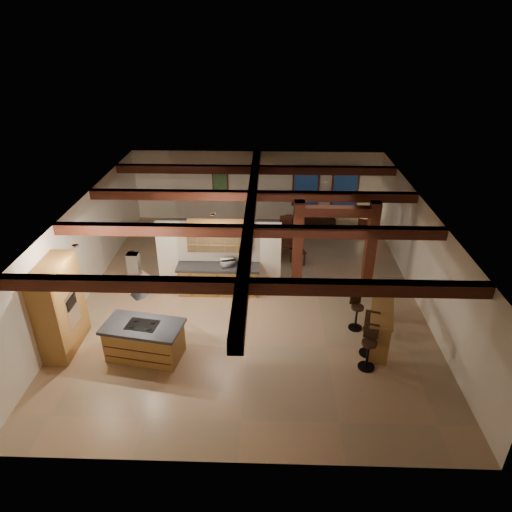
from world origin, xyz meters
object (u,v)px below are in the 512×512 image
Objects in this scene: sofa at (310,220)px; kitchen_island at (144,340)px; dining_table at (270,249)px; bar_counter at (381,315)px.

kitchen_island is at bearing 53.85° from sofa.
kitchen_island reaches higher than sofa.
bar_counter reaches higher than dining_table.
dining_table is at bearing 53.12° from sofa.
kitchen_island is 1.06× the size of sofa.
dining_table is 5.48m from bar_counter.
kitchen_island is 9.51m from sofa.
kitchen_island is 1.13× the size of dining_table.
sofa is (4.74, 8.24, -0.20)m from kitchen_island.
kitchen_island is 0.92× the size of bar_counter.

